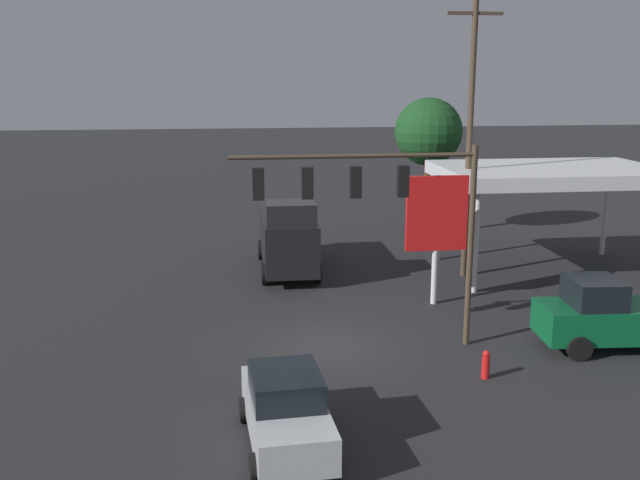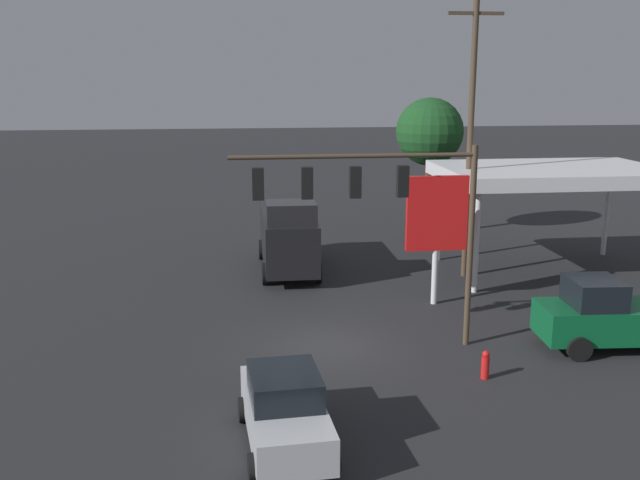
# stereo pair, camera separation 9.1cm
# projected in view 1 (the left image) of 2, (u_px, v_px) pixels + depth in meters

# --- Properties ---
(ground_plane) EXTENTS (200.00, 200.00, 0.00)m
(ground_plane) POSITION_uv_depth(u_px,v_px,m) (328.00, 345.00, 23.94)
(ground_plane) COLOR #262628
(traffic_signal_assembly) EXTENTS (7.91, 0.43, 6.71)m
(traffic_signal_assembly) POSITION_uv_depth(u_px,v_px,m) (375.00, 197.00, 22.55)
(traffic_signal_assembly) COLOR #473828
(traffic_signal_assembly) RESTS_ON ground
(utility_pole) EXTENTS (2.40, 0.26, 11.97)m
(utility_pole) POSITION_uv_depth(u_px,v_px,m) (470.00, 136.00, 30.82)
(utility_pole) COLOR #473828
(utility_pole) RESTS_ON ground
(gas_station_canopy) EXTENTS (9.80, 6.62, 4.86)m
(gas_station_canopy) POSITION_uv_depth(u_px,v_px,m) (550.00, 175.00, 31.96)
(gas_station_canopy) COLOR silver
(gas_station_canopy) RESTS_ON ground
(price_sign) EXTENTS (2.41, 0.27, 5.11)m
(price_sign) POSITION_uv_depth(u_px,v_px,m) (437.00, 217.00, 27.55)
(price_sign) COLOR silver
(price_sign) RESTS_ON ground
(sedan_waiting) EXTENTS (2.28, 4.50, 1.93)m
(sedan_waiting) POSITION_uv_depth(u_px,v_px,m) (286.00, 410.00, 17.28)
(sedan_waiting) COLOR silver
(sedan_waiting) RESTS_ON ground
(pickup_parked) EXTENTS (5.33, 2.54, 2.40)m
(pickup_parked) POSITION_uv_depth(u_px,v_px,m) (614.00, 316.00, 23.49)
(pickup_parked) COLOR #0C592D
(pickup_parked) RESTS_ON ground
(delivery_truck) EXTENTS (2.60, 6.82, 3.58)m
(delivery_truck) POSITION_uv_depth(u_px,v_px,m) (287.00, 236.00, 32.59)
(delivery_truck) COLOR black
(delivery_truck) RESTS_ON ground
(street_tree) EXTENTS (3.72, 3.72, 7.67)m
(street_tree) POSITION_uv_depth(u_px,v_px,m) (429.00, 132.00, 39.19)
(street_tree) COLOR #4C331E
(street_tree) RESTS_ON ground
(fire_hydrant) EXTENTS (0.24, 0.24, 0.88)m
(fire_hydrant) POSITION_uv_depth(u_px,v_px,m) (486.00, 364.00, 21.26)
(fire_hydrant) COLOR red
(fire_hydrant) RESTS_ON ground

